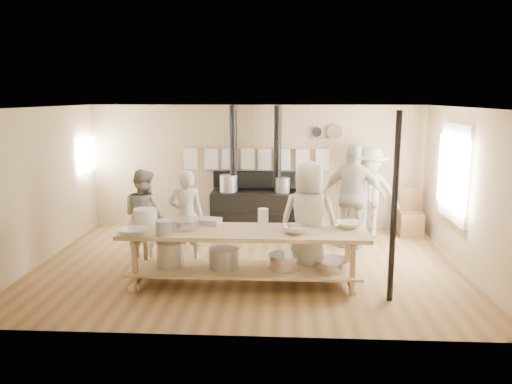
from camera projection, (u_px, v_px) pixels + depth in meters
ground at (248, 265)px, 8.33m from camera, size 7.00×7.00×0.00m
room_shell at (248, 169)px, 8.02m from camera, size 7.00×7.00×7.00m
window_right at (455, 173)px, 8.45m from camera, size 0.09×1.50×1.65m
left_opening at (86, 155)px, 10.17m from camera, size 0.00×0.90×0.90m
stove at (255, 207)px, 10.31m from camera, size 1.90×0.75×2.60m
towel_rail at (256, 156)px, 10.39m from camera, size 3.00×0.04×0.47m
back_wall_shelf at (327, 134)px, 10.26m from camera, size 0.63×0.14×0.32m
prep_table at (243, 252)px, 7.35m from camera, size 3.60×0.90×0.85m
support_post at (394, 209)px, 6.65m from camera, size 0.08×0.08×2.60m
cook_far_left at (186, 216)px, 8.43m from camera, size 0.65×0.50×1.58m
cook_left at (144, 216)px, 8.41m from camera, size 0.97×0.90×1.59m
cook_center at (309, 220)px, 7.60m from camera, size 0.97×0.71×1.83m
cook_right at (353, 196)px, 9.12m from camera, size 1.23×0.76×1.95m
cook_by_window at (370, 192)px, 9.95m from camera, size 1.28×0.91×1.81m
chair at (411, 222)px, 10.04m from camera, size 0.50×0.50×0.96m
bowl_white_a at (133, 232)px, 7.03m from camera, size 0.40×0.40×0.09m
bowl_steel_a at (187, 224)px, 7.43m from camera, size 0.42×0.42×0.10m
bowl_white_b at (349, 225)px, 7.42m from camera, size 0.42×0.42×0.09m
bowl_steel_b at (295, 229)px, 7.10m from camera, size 0.41×0.41×0.12m
roasting_pan at (207, 221)px, 7.63m from camera, size 0.44×0.34×0.09m
mixing_bowl_large at (186, 224)px, 7.39m from camera, size 0.47×0.47×0.14m
bucket_galv at (164, 228)px, 7.00m from camera, size 0.31×0.31×0.21m
deep_bowl_enamel at (145, 216)px, 7.67m from camera, size 0.37×0.37×0.23m
pitcher at (263, 217)px, 7.57m from camera, size 0.18×0.18×0.25m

